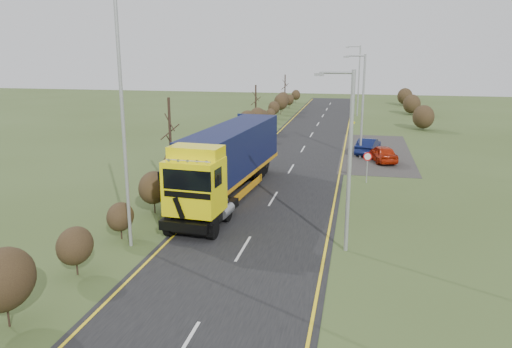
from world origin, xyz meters
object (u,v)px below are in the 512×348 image
object	(u,v)px
car_red_hatchback	(382,154)
speed_sign	(367,162)
streetlight_near	(348,155)
lorry	(228,158)
car_blue_sedan	(368,146)

from	to	relation	value
car_red_hatchback	speed_sign	distance (m)	7.14
speed_sign	streetlight_near	bearing A→B (deg)	-95.07
lorry	speed_sign	size ratio (longest dim) A/B	7.33
lorry	car_blue_sedan	bearing A→B (deg)	65.11
streetlight_near	speed_sign	world-z (taller)	streetlight_near
lorry	car_red_hatchback	world-z (taller)	lorry
streetlight_near	speed_sign	xyz separation A→B (m)	(1.09, 12.31, -2.95)
car_red_hatchback	speed_sign	world-z (taller)	speed_sign
streetlight_near	speed_sign	distance (m)	12.71
lorry	speed_sign	world-z (taller)	lorry
car_red_hatchback	car_blue_sedan	size ratio (longest dim) A/B	0.94
streetlight_near	lorry	bearing A→B (deg)	135.65
car_red_hatchback	speed_sign	xyz separation A→B (m)	(-1.28, -6.97, 0.80)
car_red_hatchback	car_blue_sedan	xyz separation A→B (m)	(-1.09, 2.93, 0.02)
streetlight_near	speed_sign	bearing A→B (deg)	84.93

